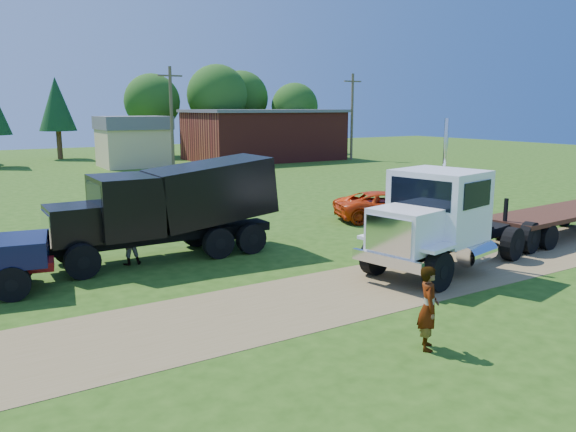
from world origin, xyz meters
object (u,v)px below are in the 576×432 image
white_semi_tractor (440,220)px  orange_pickup (386,206)px  black_dump_truck (173,204)px  flatbed_trailer (558,217)px  spectator_a (428,308)px

white_semi_tractor → orange_pickup: 8.88m
black_dump_truck → white_semi_tractor: bearing=-42.7°
orange_pickup → flatbed_trailer: 7.69m
white_semi_tractor → spectator_a: size_ratio=4.42×
orange_pickup → black_dump_truck: bearing=115.1°
orange_pickup → flatbed_trailer: bearing=-131.1°
white_semi_tractor → spectator_a: white_semi_tractor is taller
black_dump_truck → orange_pickup: black_dump_truck is taller
orange_pickup → flatbed_trailer: size_ratio=0.63×
orange_pickup → flatbed_trailer: (3.80, -6.68, 0.16)m
white_semi_tractor → spectator_a: (-4.96, -4.38, -0.76)m
orange_pickup → spectator_a: 15.23m
white_semi_tractor → flatbed_trailer: 8.30m
white_semi_tractor → black_dump_truck: bearing=125.1°
white_semi_tractor → flatbed_trailer: white_semi_tractor is taller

